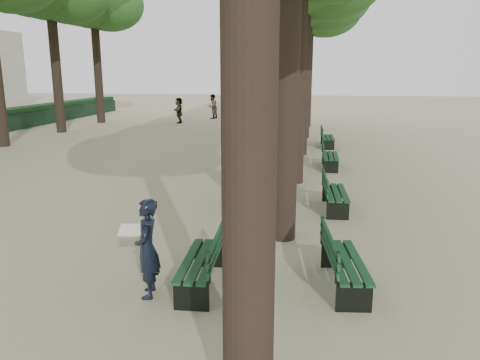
# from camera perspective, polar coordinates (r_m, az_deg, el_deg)

# --- Properties ---
(ground) EXTENTS (120.00, 120.00, 0.00)m
(ground) POSITION_cam_1_polar(r_m,az_deg,el_deg) (7.38, -8.65, -14.32)
(ground) COLOR tan
(ground) RESTS_ON ground
(bench_left_0) EXTENTS (0.67, 1.83, 0.92)m
(bench_left_0) POSITION_cam_1_polar(r_m,az_deg,el_deg) (7.64, -4.78, -10.94)
(bench_left_0) COLOR black
(bench_left_0) RESTS_ON ground
(bench_left_1) EXTENTS (0.62, 1.82, 0.92)m
(bench_left_1) POSITION_cam_1_polar(r_m,az_deg,el_deg) (12.15, 0.74, -1.65)
(bench_left_1) COLOR black
(bench_left_1) RESTS_ON ground
(bench_left_2) EXTENTS (0.65, 1.82, 0.92)m
(bench_left_2) POSITION_cam_1_polar(r_m,az_deg,el_deg) (17.46, 3.41, 2.92)
(bench_left_2) COLOR black
(bench_left_2) RESTS_ON ground
(bench_left_3) EXTENTS (0.67, 1.83, 0.92)m
(bench_left_3) POSITION_cam_1_polar(r_m,az_deg,el_deg) (22.10, 4.68, 5.08)
(bench_left_3) COLOR black
(bench_left_3) RESTS_ON ground
(bench_right_0) EXTENTS (0.79, 1.86, 0.92)m
(bench_right_0) POSITION_cam_1_polar(r_m,az_deg,el_deg) (7.76, 12.63, -10.84)
(bench_right_0) COLOR black
(bench_right_0) RESTS_ON ground
(bench_right_1) EXTENTS (0.67, 1.83, 0.92)m
(bench_right_1) POSITION_cam_1_polar(r_m,az_deg,el_deg) (11.83, 11.52, -2.34)
(bench_right_1) COLOR black
(bench_right_1) RESTS_ON ground
(bench_right_2) EXTENTS (0.59, 1.81, 0.92)m
(bench_right_2) POSITION_cam_1_polar(r_m,az_deg,el_deg) (16.83, 10.92, 2.31)
(bench_right_2) COLOR black
(bench_right_2) RESTS_ON ground
(bench_right_3) EXTENTS (0.64, 1.82, 0.92)m
(bench_right_3) POSITION_cam_1_polar(r_m,az_deg,el_deg) (21.52, 10.61, 4.68)
(bench_right_3) COLOR black
(bench_right_3) RESTS_ON ground
(man_with_map) EXTENTS (0.66, 0.67, 1.54)m
(man_with_map) POSITION_cam_1_polar(r_m,az_deg,el_deg) (7.28, -11.25, -8.17)
(man_with_map) COLOR black
(man_with_map) RESTS_ON ground
(pedestrian_b) EXTENTS (0.86, 1.22, 1.84)m
(pedestrian_b) POSITION_cam_1_polar(r_m,az_deg,el_deg) (30.70, 4.92, 8.58)
(pedestrian_b) COLOR #262628
(pedestrian_b) RESTS_ON ground
(pedestrian_a) EXTENTS (0.62, 0.91, 1.73)m
(pedestrian_a) POSITION_cam_1_polar(r_m,az_deg,el_deg) (33.79, -3.39, 8.94)
(pedestrian_a) COLOR #262628
(pedestrian_a) RESTS_ON ground
(pedestrian_d) EXTENTS (0.71, 0.90, 1.72)m
(pedestrian_d) POSITION_cam_1_polar(r_m,az_deg,el_deg) (36.36, 0.65, 9.25)
(pedestrian_d) COLOR #262628
(pedestrian_d) RESTS_ON ground
(pedestrian_e) EXTENTS (0.52, 1.56, 1.65)m
(pedestrian_e) POSITION_cam_1_polar(r_m,az_deg,el_deg) (31.15, -7.45, 8.41)
(pedestrian_e) COLOR #262628
(pedestrian_e) RESTS_ON ground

